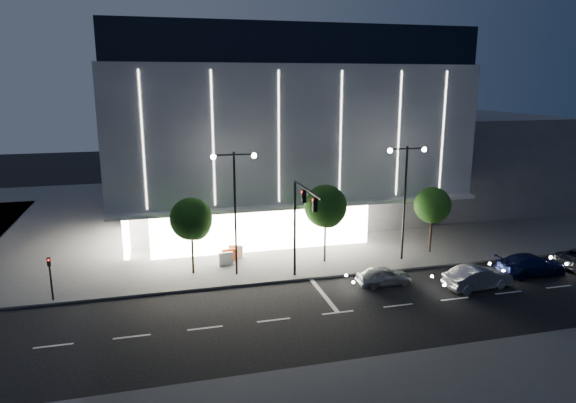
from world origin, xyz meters
The scene contains 17 objects.
ground centered at (0.00, 0.00, 0.00)m, with size 160.00×160.00×0.00m, color black.
sidewalk_museum centered at (5.00, 24.00, 0.07)m, with size 70.00×40.00×0.15m, color #474747.
museum centered at (2.98, 22.31, 9.27)m, with size 30.00×25.80×18.00m.
annex_building centered at (26.00, 24.00, 5.00)m, with size 16.00×20.00×10.00m, color #4C4C51.
traffic_mast centered at (1.00, 3.34, 5.03)m, with size 0.33×5.89×7.07m.
street_lamp_west centered at (-3.00, 6.00, 5.96)m, with size 3.16×0.36×9.00m.
street_lamp_east centered at (10.00, 6.00, 5.96)m, with size 3.16×0.36×9.00m.
ped_signal_far centered at (-15.00, 4.50, 1.89)m, with size 0.22×0.24×3.00m.
tree_left centered at (-5.97, 7.02, 4.03)m, with size 3.02×3.02×5.72m.
tree_mid centered at (4.03, 7.02, 4.33)m, with size 3.25×3.25×6.15m.
tree_right centered at (13.03, 7.02, 3.88)m, with size 2.91×2.91×5.51m.
car_lead centered at (6.54, 1.80, 0.66)m, with size 1.55×3.85×1.31m, color #999CA0.
car_second centered at (12.43, -0.30, 0.78)m, with size 1.66×4.75×1.56m, color #B2B4BA.
car_third centered at (17.71, 1.00, 0.75)m, with size 2.11×5.19×1.51m, color #141B4B.
barrier_a centered at (-3.12, 8.81, 0.65)m, with size 1.10×0.25×1.00m, color #DC430C.
barrier_b centered at (-2.49, 9.58, 0.65)m, with size 1.10×0.25×1.00m, color silver.
barrier_d centered at (-3.50, 8.03, 0.65)m, with size 1.10×0.25×1.00m, color white.
Camera 1 is at (-8.15, -28.56, 13.67)m, focal length 32.00 mm.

